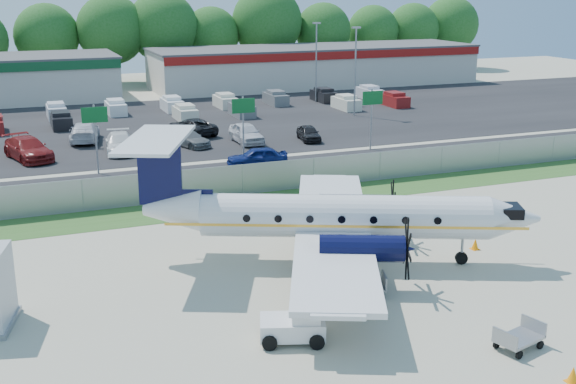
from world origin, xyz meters
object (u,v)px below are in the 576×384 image
object	(u,v)px
aircraft	(335,216)
baggage_cart_far	(519,338)
pushback_tug	(295,325)
baggage_cart_near	(363,286)

from	to	relation	value
aircraft	baggage_cart_far	distance (m)	10.95
aircraft	pushback_tug	distance (m)	8.49
aircraft	pushback_tug	bearing A→B (deg)	-125.32
pushback_tug	baggage_cart_near	bearing A→B (deg)	32.43
aircraft	pushback_tug	size ratio (longest dim) A/B	7.06
pushback_tug	baggage_cart_far	world-z (taller)	pushback_tug
pushback_tug	baggage_cart_far	size ratio (longest dim) A/B	1.36
baggage_cart_near	pushback_tug	bearing A→B (deg)	-147.57
baggage_cart_near	baggage_cart_far	xyz separation A→B (m)	(3.17, -6.40, -0.02)
pushback_tug	baggage_cart_near	size ratio (longest dim) A/B	1.28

